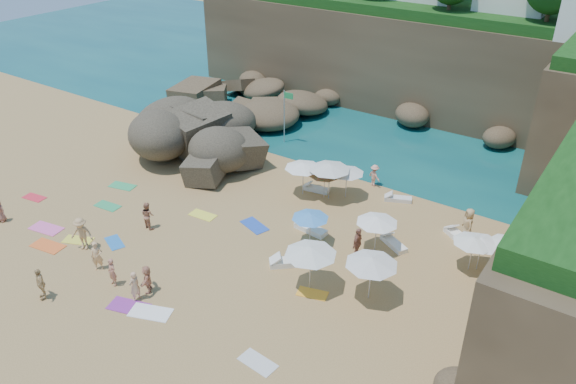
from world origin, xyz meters
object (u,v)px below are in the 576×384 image
Objects in this scene: rock_outcrop at (198,157)px; person_stand_2 at (374,175)px; person_stand_4 at (468,224)px; flag_pole at (286,110)px; parasol_2 at (474,240)px; person_stand_5 at (211,141)px; parasol_1 at (303,165)px; person_stand_1 at (148,215)px; person_stand_3 at (357,243)px; parasol_0 at (347,170)px; person_stand_6 at (135,286)px; lounger_0 at (311,229)px; person_stand_0 at (97,256)px.

person_stand_2 is at bearing 14.89° from rock_outcrop.
flag_pole is at bearing -143.84° from person_stand_4.
person_stand_5 is at bearing 171.13° from parasol_2.
parasol_1 is 1.23× the size of person_stand_5.
person_stand_2 is (8.36, 11.76, -0.07)m from person_stand_1.
person_stand_5 is at bearing 64.94° from person_stand_3.
parasol_0 is 1.03× the size of parasol_2.
person_stand_3 is at bearing -21.71° from person_stand_5.
flag_pole is 8.04m from parasol_1.
rock_outcrop is at bearing -149.14° from person_stand_6.
parasol_2 is 1.40× the size of person_stand_2.
person_stand_0 is (-7.08, -9.07, 0.65)m from lounger_0.
parasol_2 is 1.06× the size of lounger_0.
parasol_0 is at bearing 161.42° from parasol_2.
person_stand_0 is (1.04, -18.35, -1.79)m from flag_pole.
parasol_2 is at bearing -10.43° from person_stand_5.
person_stand_6 is (-12.25, -11.24, -1.00)m from parasol_2.
lounger_0 is 9.28m from person_stand_1.
flag_pole is 2.53× the size of person_stand_6.
parasol_0 is (11.59, 0.98, 1.85)m from rock_outcrop.
lounger_0 is 11.53m from person_stand_0.
parasol_1 is 1.19× the size of lounger_0.
parasol_0 is 15.27m from person_stand_0.
person_stand_2 is at bearing 15.54° from person_stand_3.
person_stand_3 is (10.42, 8.34, 0.09)m from person_stand_0.
person_stand_5 is at bearing -127.43° from person_stand_4.
parasol_0 is 1.33× the size of person_stand_6.
person_stand_1 is at bearing -122.03° from parasol_1.
person_stand_5 is at bearing 66.35° from person_stand_0.
lounger_0 is 1.22× the size of person_stand_0.
parasol_2 is at bearing -8.88° from parasol_1.
person_stand_0 is 0.85× the size of person_stand_5.
parasol_1 is at bearing 51.05° from person_stand_3.
person_stand_2 reaches higher than lounger_0.
person_stand_5 is at bearing -60.68° from person_stand_1.
person_stand_5 is at bearing -152.19° from person_stand_6.
person_stand_3 is at bearing 140.85° from person_stand_6.
parasol_0 is at bearing 26.80° from parasol_1.
person_stand_0 is 0.99× the size of person_stand_1.
lounger_0 is at bearing 110.27° from person_stand_2.
lounger_0 is at bearing -86.15° from parasol_0.
person_stand_1 reaches higher than person_stand_2.
rock_outcrop is at bearing -107.32° from person_stand_5.
parasol_2 reaches higher than rock_outcrop.
person_stand_0 is 1.00× the size of person_stand_6.
parasol_2 is (16.69, -7.69, -0.79)m from flag_pole.
person_stand_5 is (-11.57, 4.73, 0.79)m from lounger_0.
person_stand_0 is at bearing 123.76° from person_stand_3.
parasol_0 reaches higher than person_stand_3.
lounger_0 is (0.31, -4.57, -1.70)m from parasol_0.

